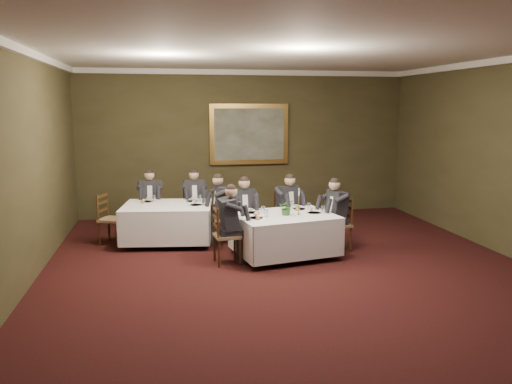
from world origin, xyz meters
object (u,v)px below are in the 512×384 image
object	(u,v)px
table_main	(284,232)
candlestick	(299,205)
chair_main_backleft	(243,232)
diner_main_endright	(337,223)
diner_sec_backleft	(151,209)
chair_sec_endright	(223,228)
diner_main_backright	(287,216)
diner_main_backleft	(243,220)
chair_sec_backright	(194,219)
chair_main_endright	(337,235)
painting	(249,134)
diner_main_endleft	(227,234)
centerpiece	(287,207)
table_second	(168,220)
chair_sec_backleft	(151,219)
diner_sec_endright	(222,217)
chair_sec_endleft	(112,229)
chair_main_backright	(287,228)
chair_main_endleft	(226,247)
diner_sec_backright	(194,208)

from	to	relation	value
table_main	candlestick	size ratio (longest dim) A/B	3.96
chair_main_backleft	diner_main_endright	distance (m)	1.78
diner_sec_backleft	chair_sec_endright	size ratio (longest dim) A/B	1.35
diner_main_backright	diner_sec_backleft	bearing A→B (deg)	-42.34
diner_main_backleft	chair_sec_backright	bearing A→B (deg)	-62.14
chair_main_endright	painting	bearing A→B (deg)	5.15
diner_main_backright	diner_main_endleft	xyz separation A→B (m)	(-1.34, -1.14, 0.00)
diner_main_endright	chair_sec_backright	bearing A→B (deg)	40.79
diner_sec_backleft	centerpiece	world-z (taller)	diner_sec_backleft
diner_main_backright	table_second	bearing A→B (deg)	-25.44
diner_main_backleft	chair_sec_endright	xyz separation A→B (m)	(-0.34, 0.38, -0.23)
chair_sec_backleft	diner_sec_endright	world-z (taller)	diner_sec_endright
table_main	diner_sec_endright	world-z (taller)	diner_sec_endright
chair_main_backleft	chair_sec_endright	xyz separation A→B (m)	(-0.34, 0.37, 0.00)
chair_main_backleft	diner_sec_backleft	bearing A→B (deg)	-43.81
diner_main_backleft	chair_sec_endleft	world-z (taller)	diner_main_backleft
table_second	chair_main_endright	distance (m)	3.28
table_second	diner_main_backright	world-z (taller)	diner_main_backright
chair_sec_backleft	candlestick	xyz separation A→B (m)	(2.61, -2.25, 0.66)
table_second	candlestick	world-z (taller)	candlestick
chair_sec_endleft	chair_sec_backleft	bearing A→B (deg)	159.09
candlestick	chair_sec_endright	bearing A→B (deg)	135.44
table_second	chair_sec_backright	world-z (taller)	chair_sec_backright
chair_main_backright	chair_main_endright	size ratio (longest dim) A/B	1.00
diner_main_endleft	chair_main_endright	distance (m)	2.17
diner_main_backright	chair_sec_endright	xyz separation A→B (m)	(-1.25, 0.21, -0.23)
diner_main_endleft	diner_main_endright	xyz separation A→B (m)	(2.11, 0.40, 0.00)
chair_main_endright	chair_sec_backleft	distance (m)	3.98
chair_main_endleft	centerpiece	world-z (taller)	centerpiece
chair_main_backleft	chair_sec_endleft	world-z (taller)	same
chair_main_endleft	painting	xyz separation A→B (m)	(1.06, 3.82, 1.69)
chair_main_backleft	chair_main_backright	distance (m)	0.92
chair_main_endright	painting	xyz separation A→B (m)	(-1.06, 3.42, 1.69)
chair_main_backleft	chair_main_endleft	world-z (taller)	same
table_second	chair_main_endright	bearing A→B (deg)	-19.42
diner_sec_endright	candlestick	bearing A→B (deg)	-137.97
chair_main_backleft	diner_main_endleft	xyz separation A→B (m)	(-0.44, -0.98, 0.23)
diner_main_backleft	table_second	bearing A→B (deg)	-24.91
diner_main_backright	chair_sec_backright	xyz separation A→B (m)	(-1.75, 1.16, -0.23)
chair_main_endright	chair_sec_backleft	xyz separation A→B (m)	(-3.43, 2.02, 0.00)
chair_main_endleft	chair_sec_endright	distance (m)	1.35
chair_sec_endright	centerpiece	size ratio (longest dim) A/B	3.40
diner_main_backright	chair_sec_endleft	size ratio (longest dim) A/B	1.35
diner_main_endleft	chair_sec_endleft	distance (m)	2.63
chair_sec_endright	chair_main_endright	bearing A→B (deg)	-118.84
diner_sec_backleft	centerpiece	xyz separation A→B (m)	(2.39, -2.25, 0.40)
chair_main_endright	chair_sec_endright	distance (m)	2.23
diner_sec_backright	chair_sec_endleft	distance (m)	1.78
diner_sec_endright	chair_sec_endleft	size ratio (longest dim) A/B	1.35
diner_sec_backleft	painting	distance (m)	3.12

